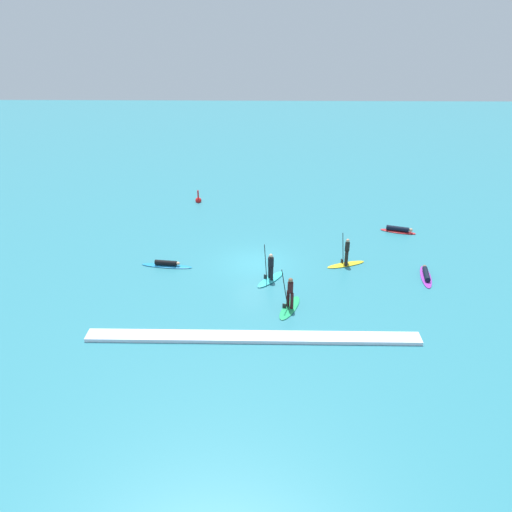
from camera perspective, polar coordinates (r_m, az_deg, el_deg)
The scene contains 9 objects.
ground_plane at distance 32.27m, azimuth 0.00°, elevation -0.80°, with size 120.00×120.00×0.00m, color teal.
surfer_on_green_board at distance 27.43m, azimuth 3.74°, elevation -4.88°, with size 1.59×2.64×2.33m.
surfer_on_yellow_board at distance 32.32m, azimuth 9.90°, elevation -0.20°, with size 2.57×1.45×2.05m.
surfer_on_red_board at distance 37.99m, azimuth 15.41°, elevation 2.79°, with size 2.51×1.36×0.43m.
surfer_on_teal_board at distance 30.13m, azimuth 1.61°, elevation -1.90°, with size 1.95×2.33×2.25m.
surfer_on_blue_board at distance 32.29m, azimuth -9.80°, elevation -0.91°, with size 3.21×0.97×0.40m.
surfer_on_purple_board at distance 32.22m, azimuth 18.21°, elevation -1.98°, with size 1.02×2.91×0.38m.
marker_buoy at distance 42.68m, azimuth -6.36°, elevation 6.15°, with size 0.50×0.50×1.10m.
wave_crest at distance 25.28m, azimuth -0.33°, elevation -8.91°, with size 16.12×0.90×0.18m, color white.
Camera 1 is at (0.51, -28.79, 14.57)m, focal length 36.34 mm.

